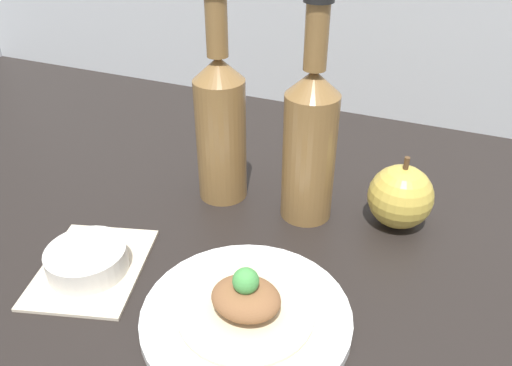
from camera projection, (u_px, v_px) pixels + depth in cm
name	position (u px, v px, depth cm)	size (l,w,h in cm)	color
ground_plane	(220.00, 279.00, 62.52)	(180.00, 110.00, 4.00)	black
plate	(246.00, 315.00, 53.61)	(22.72, 22.72, 1.71)	white
plated_food	(246.00, 301.00, 52.47)	(14.78, 14.78, 5.88)	beige
cider_bottle_left	(221.00, 123.00, 69.40)	(7.12, 7.12, 30.23)	olive
cider_bottle_right	(310.00, 140.00, 65.10)	(7.12, 7.12, 30.23)	olive
apple	(400.00, 197.00, 66.92)	(8.73, 8.73, 10.40)	gold
napkin	(92.00, 266.00, 61.05)	(16.18, 18.53, 0.80)	beige
dipping_bowl	(87.00, 261.00, 59.89)	(9.60, 9.60, 3.42)	silver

